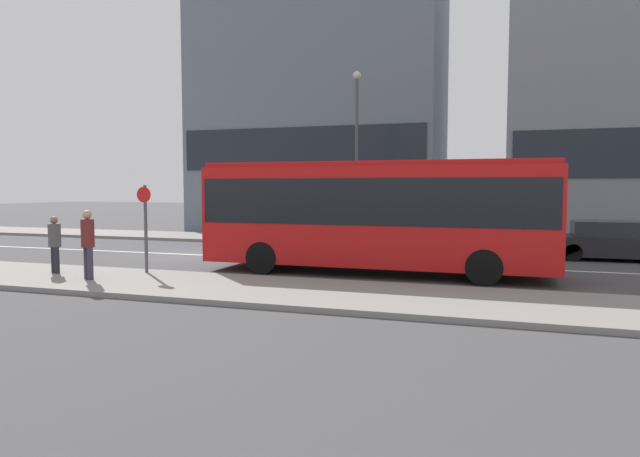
% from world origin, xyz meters
% --- Properties ---
extents(ground_plane, '(120.00, 120.00, 0.00)m').
position_xyz_m(ground_plane, '(0.00, 0.00, 0.00)').
color(ground_plane, '#444447').
extents(sidewalk_near, '(44.00, 3.50, 0.13)m').
position_xyz_m(sidewalk_near, '(0.00, -6.25, 0.07)').
color(sidewalk_near, gray).
rests_on(sidewalk_near, ground_plane).
extents(sidewalk_far, '(44.00, 3.50, 0.13)m').
position_xyz_m(sidewalk_far, '(0.00, 6.25, 0.07)').
color(sidewalk_far, gray).
rests_on(sidewalk_far, ground_plane).
extents(lane_centerline, '(41.80, 0.16, 0.01)m').
position_xyz_m(lane_centerline, '(0.00, 0.00, 0.00)').
color(lane_centerline, silver).
rests_on(lane_centerline, ground_plane).
extents(apartment_block_left_tower, '(13.96, 6.92, 16.70)m').
position_xyz_m(apartment_block_left_tower, '(0.60, 12.92, 8.34)').
color(apartment_block_left_tower, slate).
rests_on(apartment_block_left_tower, ground_plane).
extents(city_bus, '(10.20, 2.53, 3.29)m').
position_xyz_m(city_bus, '(7.48, -2.39, 1.89)').
color(city_bus, red).
rests_on(city_bus, ground_plane).
extents(parked_car_0, '(4.18, 1.80, 1.37)m').
position_xyz_m(parked_car_0, '(14.61, 3.33, 0.64)').
color(parked_car_0, black).
rests_on(parked_car_0, ground_plane).
extents(pedestrian_near_stop, '(0.34, 0.34, 1.61)m').
position_xyz_m(pedestrian_near_stop, '(-0.94, -5.98, 1.04)').
color(pedestrian_near_stop, '#23232D').
rests_on(pedestrian_near_stop, sidewalk_near).
extents(pedestrian_down_pavement, '(0.34, 0.34, 1.83)m').
position_xyz_m(pedestrian_down_pavement, '(0.72, -6.59, 1.18)').
color(pedestrian_down_pavement, '#383347').
rests_on(pedestrian_down_pavement, sidewalk_near).
extents(bus_stop_sign, '(0.44, 0.12, 2.49)m').
position_xyz_m(bus_stop_sign, '(1.43, -5.06, 1.59)').
color(bus_stop_sign, '#4C4C51').
rests_on(bus_stop_sign, sidewalk_near).
extents(street_lamp, '(0.36, 0.36, 7.46)m').
position_xyz_m(street_lamp, '(4.77, 5.67, 4.64)').
color(street_lamp, '#4C4C51').
rests_on(street_lamp, sidewalk_far).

